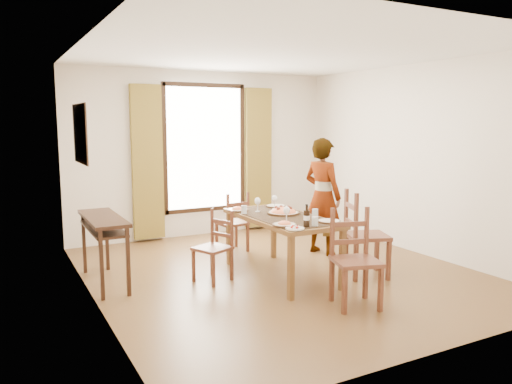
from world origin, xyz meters
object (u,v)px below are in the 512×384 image
pasta_platter (283,210)px  man (323,196)px  console_table (103,226)px  dining_table (281,222)px

pasta_platter → man: bearing=29.9°
console_table → pasta_platter: size_ratio=3.00×
console_table → man: man is taller
console_table → dining_table: (1.96, -0.72, -0.00)m
console_table → man: bearing=-1.4°
dining_table → pasta_platter: bearing=46.2°
dining_table → man: size_ratio=1.00×
console_table → pasta_platter: bearing=-17.6°
console_table → man: (3.04, -0.07, 0.15)m
dining_table → pasta_platter: pasta_platter is taller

